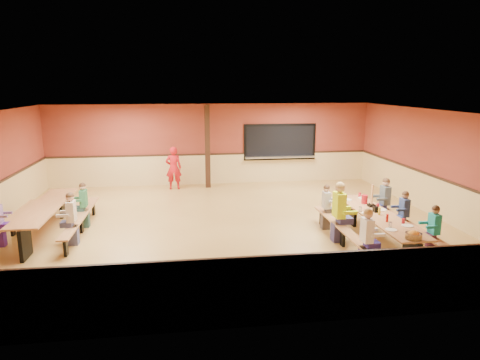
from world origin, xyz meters
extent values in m
plane|color=olive|center=(0.00, 0.00, 0.00)|extent=(12.00, 12.00, 0.00)
cube|color=brown|center=(0.00, 5.00, 1.50)|extent=(12.00, 0.04, 3.00)
cube|color=brown|center=(0.00, -5.00, 1.50)|extent=(12.00, 0.04, 3.00)
cube|color=brown|center=(6.00, 0.00, 1.50)|extent=(0.04, 10.00, 3.00)
cube|color=white|center=(0.00, 0.00, 3.00)|extent=(12.00, 10.00, 0.04)
cube|color=black|center=(2.60, 4.97, 1.55)|extent=(2.60, 0.06, 1.20)
cube|color=silver|center=(2.60, 4.88, 0.98)|extent=(2.70, 0.28, 0.06)
cube|color=black|center=(-0.20, 4.40, 1.50)|extent=(0.18, 0.18, 3.00)
cube|color=#AB7244|center=(3.36, -1.91, 0.72)|extent=(0.75, 3.60, 0.04)
cube|color=black|center=(3.36, -3.46, 0.35)|extent=(0.08, 0.60, 0.70)
cube|color=black|center=(3.36, -0.36, 0.35)|extent=(0.08, 0.60, 0.70)
cube|color=#AB7244|center=(2.54, -1.91, 0.43)|extent=(0.26, 3.60, 0.04)
cube|color=black|center=(2.54, -1.91, 0.21)|extent=(0.06, 0.18, 0.41)
cube|color=#AB7244|center=(4.19, -1.91, 0.43)|extent=(0.26, 3.60, 0.04)
cube|color=black|center=(4.19, -1.91, 0.21)|extent=(0.06, 0.18, 0.41)
cube|color=#AB7244|center=(-4.53, -0.11, 0.72)|extent=(0.75, 3.60, 0.04)
cube|color=black|center=(-4.53, -1.66, 0.35)|extent=(0.08, 0.60, 0.70)
cube|color=black|center=(-4.53, 1.44, 0.35)|extent=(0.08, 0.60, 0.70)
cube|color=#AB7244|center=(-5.35, -0.11, 0.43)|extent=(0.26, 3.60, 0.04)
cube|color=black|center=(-5.35, -0.11, 0.21)|extent=(0.06, 0.18, 0.41)
cube|color=#AB7244|center=(-3.70, -0.11, 0.43)|extent=(0.26, 3.60, 0.04)
cube|color=black|center=(-3.70, -0.11, 0.21)|extent=(0.06, 0.18, 0.41)
imported|color=red|center=(-1.43, 4.28, 0.77)|extent=(0.58, 0.39, 1.54)
cylinder|color=#AD1722|center=(3.42, -1.01, 0.85)|extent=(0.16, 0.16, 0.22)
cube|color=black|center=(3.38, -1.73, 0.80)|extent=(0.10, 0.14, 0.13)
cylinder|color=yellow|center=(3.37, -1.95, 0.82)|extent=(0.06, 0.06, 0.17)
cylinder|color=#B2140F|center=(3.30, -2.47, 0.82)|extent=(0.06, 0.06, 0.17)
cube|color=black|center=(3.48, -1.28, 0.77)|extent=(0.16, 0.16, 0.06)
cube|color=#AB7244|center=(3.48, -1.28, 1.05)|extent=(0.02, 0.09, 0.50)
camera|label=1|loc=(-1.11, -10.90, 3.67)|focal=32.00mm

